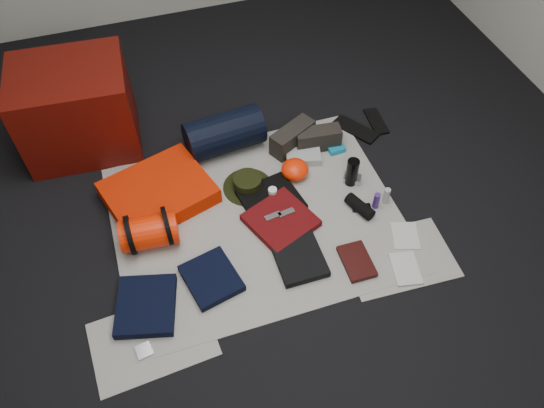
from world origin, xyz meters
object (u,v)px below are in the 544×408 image
object	(u,v)px
water_bottle	(352,172)
compact_camera	(352,179)
navy_duffel	(224,133)
sleeping_pad	(159,192)
stuff_sack	(149,232)
paperback_book	(357,261)
red_cabinet	(76,109)

from	to	relation	value
water_bottle	compact_camera	size ratio (longest dim) A/B	1.79
navy_duffel	compact_camera	world-z (taller)	navy_duffel
navy_duffel	compact_camera	size ratio (longest dim) A/B	4.66
sleeping_pad	stuff_sack	xyz separation A→B (m)	(-0.10, -0.30, 0.04)
water_bottle	paperback_book	bearing A→B (deg)	-110.32
red_cabinet	paperback_book	bearing A→B (deg)	-43.84
water_bottle	paperback_book	xyz separation A→B (m)	(-0.20, -0.54, -0.08)
navy_duffel	water_bottle	distance (m)	0.83
stuff_sack	paperback_book	size ratio (longest dim) A/B	1.34
sleeping_pad	compact_camera	bearing A→B (deg)	-11.61
water_bottle	compact_camera	xyz separation A→B (m)	(0.01, 0.01, -0.07)
red_cabinet	stuff_sack	xyz separation A→B (m)	(0.25, -0.92, -0.18)
sleeping_pad	paperback_book	size ratio (longest dim) A/B	2.53
sleeping_pad	water_bottle	world-z (taller)	water_bottle
red_cabinet	compact_camera	xyz separation A→B (m)	(1.48, -0.85, -0.25)
compact_camera	water_bottle	bearing A→B (deg)	-120.12
red_cabinet	sleeping_pad	world-z (taller)	red_cabinet
red_cabinet	sleeping_pad	size ratio (longest dim) A/B	1.15
sleeping_pad	paperback_book	distance (m)	1.20
compact_camera	paperback_book	world-z (taller)	compact_camera
sleeping_pad	water_bottle	distance (m)	1.14
stuff_sack	water_bottle	distance (m)	1.22
paperback_book	navy_duffel	bearing A→B (deg)	113.86
paperback_book	compact_camera	bearing A→B (deg)	70.19
red_cabinet	sleeping_pad	distance (m)	0.75
stuff_sack	compact_camera	bearing A→B (deg)	3.03
stuff_sack	red_cabinet	bearing A→B (deg)	105.23
stuff_sack	compact_camera	world-z (taller)	stuff_sack
stuff_sack	water_bottle	size ratio (longest dim) A/B	1.66
paperback_book	sleeping_pad	bearing A→B (deg)	141.12
red_cabinet	navy_duffel	world-z (taller)	red_cabinet
navy_duffel	sleeping_pad	bearing A→B (deg)	-154.76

